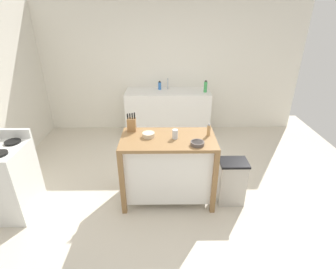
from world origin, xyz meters
The scene contains 14 objects.
ground_plane centered at (0.00, 0.00, 0.00)m, with size 6.26×6.26×0.00m, color beige.
wall_back centered at (0.00, 2.52, 1.30)m, with size 5.26×0.10×2.60m, color silver.
kitchen_island centered at (-0.07, 0.10, 0.52)m, with size 1.19×0.64×0.93m.
knife_block centered at (-0.54, 0.32, 1.02)m, with size 0.11×0.09×0.25m.
bowl_stoneware_deep centered at (-0.32, 0.13, 0.96)m, with size 0.15×0.15×0.05m.
bowl_ceramic_small centered at (0.27, -0.10, 0.95)m, with size 0.16×0.16×0.05m.
drinking_cup centered at (0.02, 0.08, 0.99)m, with size 0.07×0.07×0.12m.
pepper_grinder centered at (0.44, 0.16, 1.00)m, with size 0.04×0.04×0.16m.
trash_bin centered at (0.77, 0.01, 0.32)m, with size 0.36×0.28×0.63m.
sink_counter centered at (-0.05, 2.17, 0.46)m, with size 1.67×0.60×0.92m.
sink_faucet centered at (-0.05, 2.31, 1.03)m, with size 0.02×0.02×0.22m.
bottle_spray_cleaner centered at (-0.21, 2.29, 1.00)m, with size 0.06×0.06×0.17m.
bottle_dish_soap centered at (0.68, 2.09, 1.03)m, with size 0.07×0.07×0.23m.
stove centered at (-2.08, -0.14, 0.47)m, with size 0.60×0.60×1.04m.
Camera 1 is at (-0.10, -2.73, 2.35)m, focal length 27.25 mm.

